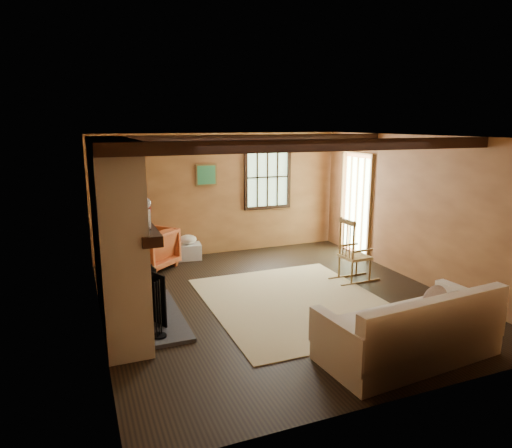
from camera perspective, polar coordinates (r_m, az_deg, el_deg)
name	(u,v)px	position (r m, az deg, el deg)	size (l,w,h in m)	color
ground	(277,299)	(6.94, 2.68, -9.36)	(5.50, 5.50, 0.00)	black
room_envelope	(285,188)	(6.83, 3.61, 4.50)	(5.02, 5.52, 2.44)	#AB6B3C
fireplace	(119,242)	(6.05, -16.78, -2.17)	(1.02, 2.30, 2.40)	brown
rug	(295,302)	(6.85, 4.93, -9.66)	(2.50, 3.00, 0.01)	tan
rocking_chair	(353,255)	(7.76, 12.04, -3.75)	(0.79, 0.45, 1.06)	tan
sofa	(412,334)	(5.48, 18.91, -12.85)	(2.11, 1.07, 0.83)	beige
firewood_pile	(131,258)	(8.84, -15.38, -4.07)	(0.71, 0.13, 0.26)	brown
laundry_basket	(188,251)	(8.95, -8.53, -3.41)	(0.50, 0.38, 0.30)	silver
basket_pillow	(187,240)	(8.89, -8.58, -1.93)	(0.36, 0.29, 0.18)	beige
armchair	(150,249)	(8.45, -13.12, -3.02)	(0.79, 0.81, 0.74)	#BF6026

